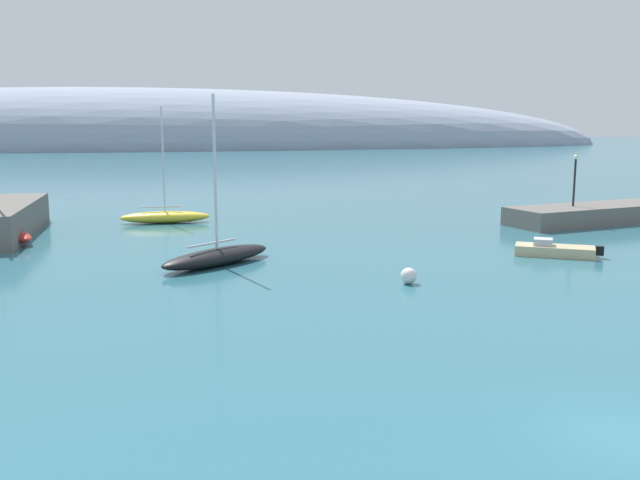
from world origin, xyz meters
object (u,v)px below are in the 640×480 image
motorboat_sand_alongside_breakwater (554,250)px  sailboat_black_near_shore (217,255)px  sailboat_yellow_mid_mooring (165,216)px  harbor_lamp_post (575,174)px  mooring_buoy_white (409,276)px

motorboat_sand_alongside_breakwater → sailboat_black_near_shore: bearing=26.1°
sailboat_yellow_mid_mooring → harbor_lamp_post: 31.72m
harbor_lamp_post → motorboat_sand_alongside_breakwater: bearing=-126.5°
sailboat_yellow_mid_mooring → sailboat_black_near_shore: bearing=-79.6°
motorboat_sand_alongside_breakwater → mooring_buoy_white: (-10.84, -4.91, 0.05)m
mooring_buoy_white → motorboat_sand_alongside_breakwater: bearing=24.4°
sailboat_yellow_mid_mooring → motorboat_sand_alongside_breakwater: bearing=-38.7°
sailboat_black_near_shore → mooring_buoy_white: size_ratio=11.66×
sailboat_yellow_mid_mooring → motorboat_sand_alongside_breakwater: sailboat_yellow_mid_mooring is taller
sailboat_black_near_shore → mooring_buoy_white: 11.02m
sailboat_black_near_shore → sailboat_yellow_mid_mooring: sailboat_black_near_shore is taller
sailboat_black_near_shore → harbor_lamp_post: sailboat_black_near_shore is taller
sailboat_black_near_shore → sailboat_yellow_mid_mooring: 17.27m
sailboat_yellow_mid_mooring → mooring_buoy_white: size_ratio=11.27×
sailboat_black_near_shore → harbor_lamp_post: (27.89, 9.43, 3.33)m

